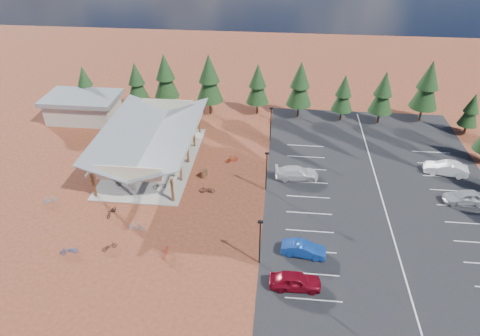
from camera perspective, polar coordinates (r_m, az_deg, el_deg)
ground at (r=49.89m, az=-2.44°, el=-3.89°), size 140.00×140.00×0.00m
asphalt_lot at (r=53.36m, az=18.14°, el=-2.98°), size 27.00×44.00×0.04m
concrete_pad at (r=57.54m, az=-11.38°, el=0.99°), size 10.60×18.60×0.10m
bike_pavilion at (r=55.68m, az=-11.80°, el=4.29°), size 11.65×19.40×4.97m
outbuilding at (r=70.64m, az=-20.18°, el=7.63°), size 11.00×7.00×3.90m
lamp_post_0 at (r=39.92m, az=2.67°, el=-9.47°), size 0.50×0.25×5.14m
lamp_post_1 at (r=49.45m, az=3.55°, el=-0.09°), size 0.50×0.25×5.14m
lamp_post_2 at (r=59.87m, az=4.13°, el=6.14°), size 0.50×0.25×5.14m
trash_bin_0 at (r=53.08m, az=-4.95°, el=-0.88°), size 0.60×0.60×0.90m
trash_bin_1 at (r=53.49m, az=-4.62°, el=-0.57°), size 0.60×0.60×0.90m
pine_0 at (r=73.43m, az=-19.97°, el=10.60°), size 3.05×3.05×7.11m
pine_1 at (r=70.56m, az=-13.64°, el=11.17°), size 3.36×3.36×7.84m
pine_2 at (r=69.43m, az=-9.93°, el=11.98°), size 3.94×3.94×9.18m
pine_3 at (r=66.74m, az=-4.13°, el=11.83°), size 4.18×4.18×9.74m
pine_4 at (r=67.08m, az=2.37°, el=11.14°), size 3.52×3.52×8.20m
pine_5 at (r=66.20m, az=8.01°, el=11.04°), size 3.89×3.89×9.07m
pine_6 at (r=66.79m, az=13.65°, el=9.68°), size 3.19×3.19×7.42m
pine_7 at (r=67.22m, az=18.55°, el=9.53°), size 3.55×3.55×8.28m
pine_8 at (r=69.98m, az=23.75°, el=10.10°), size 4.14×4.14×9.65m
pine_13 at (r=69.35m, az=28.47°, el=6.83°), size 2.74×2.74×6.39m
bike_0 at (r=53.26m, az=-15.31°, el=-1.80°), size 1.86×1.17×0.92m
bike_1 at (r=54.94m, az=-15.80°, el=-0.61°), size 1.86×0.74×1.09m
bike_2 at (r=58.28m, az=-13.65°, el=1.75°), size 1.93×0.85×0.98m
bike_3 at (r=61.72m, az=-12.17°, el=3.80°), size 1.67×0.83×0.97m
bike_4 at (r=51.71m, az=-10.70°, el=-2.31°), size 1.70×1.07×0.84m
bike_5 at (r=56.63m, az=-10.83°, el=1.18°), size 1.83×0.95×1.06m
bike_6 at (r=59.22m, az=-8.20°, el=2.93°), size 1.99×1.09×0.99m
bike_7 at (r=61.06m, az=-9.38°, el=3.80°), size 1.71×0.81×0.99m
bike_8 at (r=49.02m, az=-16.76°, el=-5.58°), size 0.93×1.90×0.96m
bike_9 at (r=53.22m, az=-24.00°, el=-3.89°), size 1.57×1.26×0.95m
bike_10 at (r=45.65m, az=-21.88°, el=-10.16°), size 1.79×1.13×0.89m
bike_11 at (r=42.84m, az=-9.86°, el=-10.91°), size 0.51×1.78×1.07m
bike_12 at (r=44.83m, az=-17.01°, el=-9.97°), size 1.52×1.39×0.80m
bike_13 at (r=46.24m, az=-13.60°, el=-7.57°), size 1.82×0.66×1.07m
bike_15 at (r=55.87m, az=-1.07°, el=1.21°), size 1.71×1.22×1.01m
bike_16 at (r=50.33m, az=-4.42°, el=-2.92°), size 1.85×0.74×0.96m
car_0 at (r=39.55m, az=7.38°, el=-14.68°), size 4.68×2.02×1.58m
car_1 at (r=42.59m, az=8.46°, el=-10.65°), size 4.49×2.01×1.43m
car_3 at (r=53.02m, az=7.58°, el=-0.64°), size 5.48×2.72×1.53m
car_8 at (r=54.75m, az=27.78°, el=-3.43°), size 4.81×2.26×1.59m
car_9 at (r=59.16m, az=25.75°, el=-0.03°), size 5.33×2.70×1.68m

